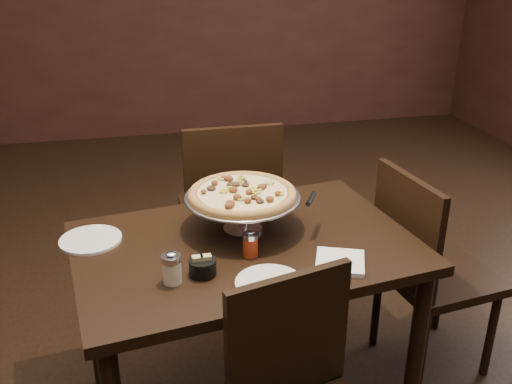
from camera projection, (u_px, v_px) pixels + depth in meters
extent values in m
cube|color=black|center=(245.00, 247.00, 2.01)|extent=(1.27, 0.94, 0.04)
cylinder|color=black|center=(416.00, 354.00, 2.04)|extent=(0.06, 0.06, 0.69)
cylinder|color=black|center=(93.00, 313.00, 2.27)|extent=(0.06, 0.06, 0.69)
cylinder|color=black|center=(330.00, 264.00, 2.61)|extent=(0.06, 0.06, 0.69)
cylinder|color=silver|center=(243.00, 228.00, 2.09)|extent=(0.14, 0.14, 0.01)
cylinder|color=silver|center=(242.00, 214.00, 2.06)|extent=(0.03, 0.03, 0.11)
cylinder|color=silver|center=(242.00, 199.00, 2.04)|extent=(0.10, 0.10, 0.01)
cylinder|color=#AAAAAF|center=(242.00, 197.00, 2.04)|extent=(0.41, 0.41, 0.01)
torus|color=#AAAAAF|center=(242.00, 197.00, 2.04)|extent=(0.42, 0.42, 0.01)
cylinder|color=brown|center=(242.00, 195.00, 2.03)|extent=(0.38, 0.38, 0.01)
torus|color=brown|center=(242.00, 194.00, 2.03)|extent=(0.39, 0.39, 0.03)
cylinder|color=tan|center=(242.00, 192.00, 2.03)|extent=(0.32, 0.32, 0.01)
cylinder|color=beige|center=(172.00, 272.00, 1.75)|extent=(0.06, 0.06, 0.08)
cylinder|color=silver|center=(171.00, 258.00, 1.73)|extent=(0.06, 0.06, 0.02)
ellipsoid|color=silver|center=(171.00, 254.00, 1.73)|extent=(0.03, 0.03, 0.01)
cylinder|color=maroon|center=(250.00, 247.00, 1.90)|extent=(0.05, 0.05, 0.07)
cylinder|color=silver|center=(250.00, 236.00, 1.89)|extent=(0.05, 0.05, 0.02)
ellipsoid|color=silver|center=(250.00, 232.00, 1.88)|extent=(0.03, 0.03, 0.01)
cylinder|color=black|center=(203.00, 267.00, 1.80)|extent=(0.09, 0.09, 0.05)
cube|color=tan|center=(198.00, 264.00, 1.79)|extent=(0.03, 0.02, 0.06)
cube|color=tan|center=(206.00, 263.00, 1.79)|extent=(0.03, 0.02, 0.06)
cube|color=white|center=(340.00, 262.00, 1.86)|extent=(0.20, 0.20, 0.02)
cylinder|color=white|center=(91.00, 240.00, 2.01)|extent=(0.22, 0.22, 0.01)
cylinder|color=white|center=(270.00, 283.00, 1.75)|extent=(0.21, 0.21, 0.01)
cone|color=silver|center=(311.00, 199.00, 2.01)|extent=(0.14, 0.14, 0.00)
cylinder|color=black|center=(311.00, 199.00, 2.01)|extent=(0.07, 0.11, 0.02)
cube|color=black|center=(227.00, 211.00, 2.86)|extent=(0.45, 0.45, 0.04)
cube|color=black|center=(234.00, 177.00, 2.57)|extent=(0.45, 0.03, 0.47)
cylinder|color=black|center=(255.00, 233.00, 3.16)|extent=(0.04, 0.04, 0.44)
cylinder|color=black|center=(189.00, 240.00, 3.08)|extent=(0.04, 0.04, 0.44)
cylinder|color=black|center=(270.00, 267.00, 2.83)|extent=(0.04, 0.04, 0.44)
cylinder|color=black|center=(198.00, 275.00, 2.76)|extent=(0.04, 0.04, 0.44)
cube|color=black|center=(288.00, 337.00, 1.66)|extent=(0.39, 0.12, 0.42)
cube|color=black|center=(438.00, 275.00, 2.37)|extent=(0.47, 0.47, 0.04)
cube|color=black|center=(406.00, 229.00, 2.21)|extent=(0.09, 0.42, 0.44)
cylinder|color=black|center=(491.00, 334.00, 2.37)|extent=(0.04, 0.04, 0.41)
cylinder|color=black|center=(440.00, 291.00, 2.66)|extent=(0.04, 0.04, 0.41)
cylinder|color=black|center=(422.00, 353.00, 2.26)|extent=(0.04, 0.04, 0.41)
cylinder|color=black|center=(377.00, 306.00, 2.55)|extent=(0.04, 0.04, 0.41)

